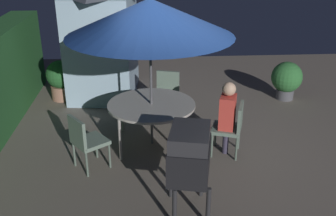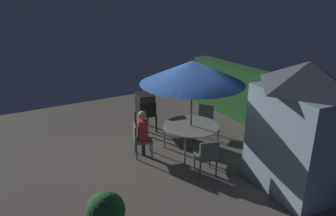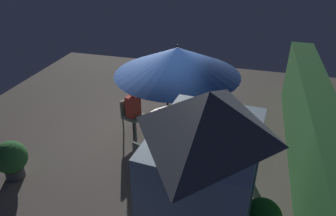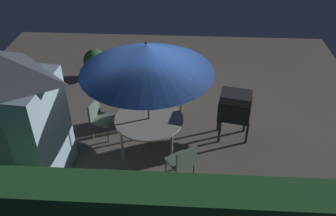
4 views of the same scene
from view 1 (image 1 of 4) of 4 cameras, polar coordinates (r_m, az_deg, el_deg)
ground_plane at (r=6.89m, az=2.89°, el=-5.37°), size 11.00×11.00×0.00m
garden_shed at (r=8.86m, az=-9.65°, el=10.88°), size 2.04×1.62×2.82m
patio_table at (r=6.63m, az=-2.43°, el=0.26°), size 1.49×1.49×0.76m
patio_umbrella at (r=6.19m, az=-2.67°, el=13.08°), size 2.67×2.67×2.56m
bbq_grill at (r=4.92m, az=3.16°, el=-6.82°), size 0.79×0.64×1.20m
chair_near_shed at (r=6.47m, az=9.30°, el=-2.54°), size 0.58×0.59×0.90m
chair_far_side at (r=7.81m, az=-0.19°, el=2.47°), size 0.57×0.57×0.90m
chair_toward_hedge at (r=6.10m, az=-11.97°, el=-4.47°), size 0.65×0.65×0.90m
potted_plant_by_shed at (r=9.05m, az=16.92°, el=4.12°), size 0.68×0.68×0.85m
potted_plant_by_grill at (r=8.96m, az=-15.40°, el=4.18°), size 0.62×0.62×0.89m
person_in_red at (r=6.36m, az=8.69°, el=-0.33°), size 0.40×0.34×1.26m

